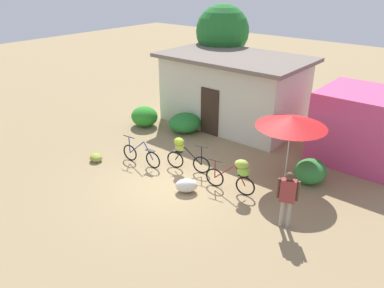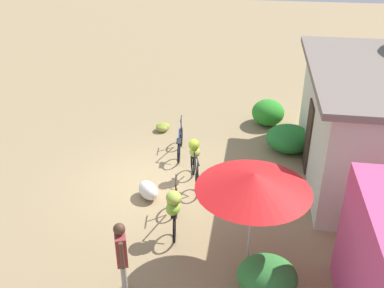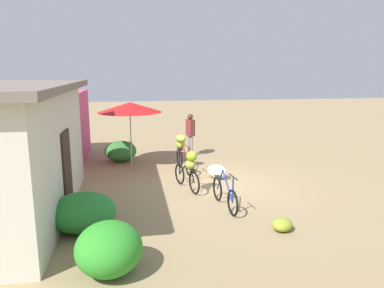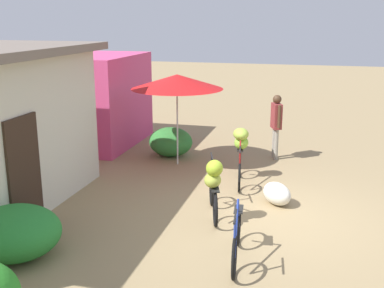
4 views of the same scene
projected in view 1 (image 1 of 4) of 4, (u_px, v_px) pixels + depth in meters
The scene contains 14 objects.
ground_plane at pixel (171, 183), 12.30m from camera, with size 60.00×60.00×0.00m, color #947D56.
building_low at pixel (233, 90), 16.58m from camera, with size 6.31×3.90×3.08m.
shop_pink at pixel (365, 127), 13.35m from camera, with size 3.20×2.80×2.57m, color #CF4579.
tree_behind_building at pixel (222, 32), 18.36m from camera, with size 2.61×2.61×4.96m.
hedge_bush_front_left at pixel (144, 116), 16.71m from camera, with size 1.22×1.13×0.89m, color #2C8C26.
hedge_bush_front_right at pixel (185, 123), 16.13m from camera, with size 1.35×1.42×0.80m, color #277E2F.
hedge_bush_mid at pixel (310, 171), 12.25m from camera, with size 1.00×1.17×0.78m, color #307F35.
market_umbrella at pixel (291, 121), 11.65m from camera, with size 2.24×2.24×2.27m.
bicycle_leftmost at pixel (141, 155), 13.39m from camera, with size 1.69×0.25×0.96m.
bicycle_near_pile at pixel (183, 152), 12.91m from camera, with size 1.57×0.51×1.18m.
bicycle_center_loaded at pixel (238, 173), 11.48m from camera, with size 1.69×0.47×1.19m.
banana_pile_on_ground at pixel (96, 158), 13.71m from camera, with size 0.63×0.64×0.27m.
produce_sack at pixel (186, 186), 11.76m from camera, with size 0.70×0.44×0.44m, color silver.
person_vendor at pixel (288, 194), 9.81m from camera, with size 0.55×0.33×1.68m.
Camera 1 is at (7.28, -7.76, 6.35)m, focal length 35.01 mm.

